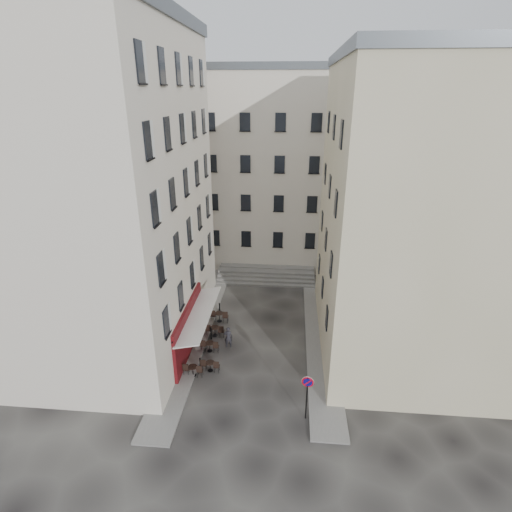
# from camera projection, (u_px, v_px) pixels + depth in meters

# --- Properties ---
(ground) EXTENTS (90.00, 90.00, 0.00)m
(ground) POSITION_uv_depth(u_px,v_px,m) (253.00, 364.00, 26.03)
(ground) COLOR black
(ground) RESTS_ON ground
(sidewalk_left) EXTENTS (2.00, 22.00, 0.12)m
(sidewalk_left) POSITION_uv_depth(u_px,v_px,m) (199.00, 326.00, 30.06)
(sidewalk_left) COLOR slate
(sidewalk_left) RESTS_ON ground
(sidewalk_right) EXTENTS (2.00, 18.00, 0.12)m
(sidewalk_right) POSITION_uv_depth(u_px,v_px,m) (320.00, 340.00, 28.39)
(sidewalk_right) COLOR slate
(sidewalk_right) RESTS_ON ground
(building_left) EXTENTS (12.20, 16.20, 20.60)m
(building_left) POSITION_uv_depth(u_px,v_px,m) (95.00, 194.00, 25.68)
(building_left) COLOR beige
(building_left) RESTS_ON ground
(building_right) EXTENTS (12.20, 14.20, 18.60)m
(building_right) POSITION_uv_depth(u_px,v_px,m) (426.00, 215.00, 24.78)
(building_right) COLOR #B9B089
(building_right) RESTS_ON ground
(building_back) EXTENTS (18.20, 10.20, 18.60)m
(building_back) POSITION_uv_depth(u_px,v_px,m) (261.00, 167.00, 39.98)
(building_back) COLOR beige
(building_back) RESTS_ON ground
(cafe_storefront) EXTENTS (1.74, 7.30, 3.50)m
(cafe_storefront) POSITION_uv_depth(u_px,v_px,m) (190.00, 327.00, 26.58)
(cafe_storefront) COLOR #470A10
(cafe_storefront) RESTS_ON ground
(stone_steps) EXTENTS (9.00, 3.15, 0.80)m
(stone_steps) POSITION_uv_depth(u_px,v_px,m) (266.00, 275.00, 37.43)
(stone_steps) COLOR #5F5C5A
(stone_steps) RESTS_ON ground
(bollard_near) EXTENTS (0.12, 0.12, 0.98)m
(bollard_near) POSITION_uv_depth(u_px,v_px,m) (200.00, 364.00, 25.18)
(bollard_near) COLOR black
(bollard_near) RESTS_ON ground
(bollard_mid) EXTENTS (0.12, 0.12, 0.98)m
(bollard_mid) POSITION_uv_depth(u_px,v_px,m) (211.00, 333.00, 28.40)
(bollard_mid) COLOR black
(bollard_mid) RESTS_ON ground
(bollard_far) EXTENTS (0.12, 0.12, 0.98)m
(bollard_far) POSITION_uv_depth(u_px,v_px,m) (220.00, 308.00, 31.61)
(bollard_far) COLOR black
(bollard_far) RESTS_ON ground
(no_parking_sign) EXTENTS (0.63, 0.15, 2.78)m
(no_parking_sign) POSITION_uv_depth(u_px,v_px,m) (307.00, 390.00, 20.95)
(no_parking_sign) COLOR black
(no_parking_sign) RESTS_ON ground
(bistro_table_a) EXTENTS (1.25, 0.58, 0.88)m
(bistro_table_a) POSITION_uv_depth(u_px,v_px,m) (193.00, 370.00, 24.78)
(bistro_table_a) COLOR black
(bistro_table_a) RESTS_ON ground
(bistro_table_b) EXTENTS (1.21, 0.57, 0.85)m
(bistro_table_b) POSITION_uv_depth(u_px,v_px,m) (210.00, 365.00, 25.20)
(bistro_table_b) COLOR black
(bistro_table_b) RESTS_ON ground
(bistro_table_c) EXTENTS (1.26, 0.59, 0.88)m
(bistro_table_c) POSITION_uv_depth(u_px,v_px,m) (210.00, 346.00, 27.09)
(bistro_table_c) COLOR black
(bistro_table_c) RESTS_ON ground
(bistro_table_d) EXTENTS (1.35, 0.63, 0.95)m
(bistro_table_d) POSITION_uv_depth(u_px,v_px,m) (215.00, 330.00, 28.77)
(bistro_table_d) COLOR black
(bistro_table_d) RESTS_ON ground
(bistro_table_e) EXTENTS (1.39, 0.65, 0.97)m
(bistro_table_e) POSITION_uv_depth(u_px,v_px,m) (219.00, 316.00, 30.56)
(bistro_table_e) COLOR black
(bistro_table_e) RESTS_ON ground
(pedestrian) EXTENTS (0.60, 0.42, 1.57)m
(pedestrian) POSITION_uv_depth(u_px,v_px,m) (228.00, 337.00, 27.47)
(pedestrian) COLOR black
(pedestrian) RESTS_ON ground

